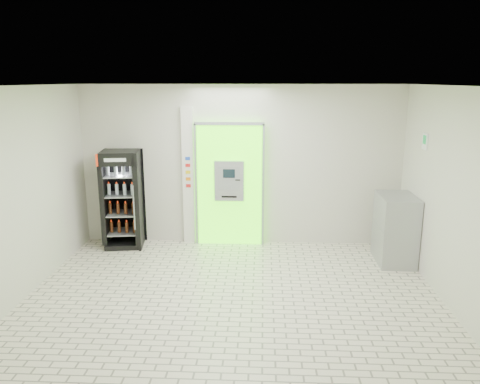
{
  "coord_description": "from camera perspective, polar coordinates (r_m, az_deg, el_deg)",
  "views": [
    {
      "loc": [
        0.42,
        -6.13,
        3.08
      ],
      "look_at": [
        0.06,
        1.2,
        1.31
      ],
      "focal_mm": 35.0,
      "sensor_mm": 36.0,
      "label": 1
    }
  ],
  "objects": [
    {
      "name": "ground",
      "position": [
        6.87,
        -0.99,
        -13.05
      ],
      "size": [
        6.0,
        6.0,
        0.0
      ],
      "primitive_type": "plane",
      "color": "beige",
      "rests_on": "ground"
    },
    {
      "name": "steel_cabinet",
      "position": [
        8.45,
        18.4,
        -4.31
      ],
      "size": [
        0.6,
        0.89,
        1.18
      ],
      "rotation": [
        0.0,
        0.0,
        -0.01
      ],
      "color": "#97999E",
      "rests_on": "ground"
    },
    {
      "name": "atm_assembly",
      "position": [
        8.78,
        -1.27,
        1.0
      ],
      "size": [
        1.3,
        0.24,
        2.33
      ],
      "color": "#4FFF0F",
      "rests_on": "ground"
    },
    {
      "name": "room_shell",
      "position": [
        6.27,
        -1.06,
        2.18
      ],
      "size": [
        6.0,
        6.0,
        6.0
      ],
      "color": "beige",
      "rests_on": "ground"
    },
    {
      "name": "exit_sign",
      "position": [
        8.01,
        21.63,
        5.75
      ],
      "size": [
        0.02,
        0.22,
        0.26
      ],
      "color": "white",
      "rests_on": "room_shell"
    },
    {
      "name": "pillar",
      "position": [
        8.87,
        -6.29,
        1.92
      ],
      "size": [
        0.22,
        0.11,
        2.6
      ],
      "color": "silver",
      "rests_on": "ground"
    },
    {
      "name": "beverage_cooler",
      "position": [
        9.0,
        -14.06,
        -1.05
      ],
      "size": [
        0.76,
        0.71,
        1.82
      ],
      "rotation": [
        0.0,
        0.0,
        0.14
      ],
      "color": "black",
      "rests_on": "ground"
    }
  ]
}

